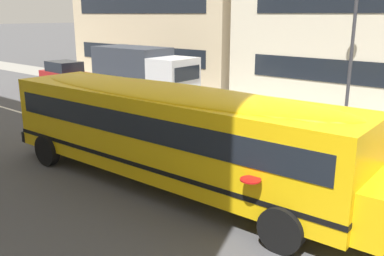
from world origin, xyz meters
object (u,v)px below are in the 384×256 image
Objects in this scene: box_truck at (143,72)px; street_lamp at (355,20)px; parked_car_red_by_lamppost at (66,74)px; school_bus at (175,129)px.

street_lamp is at bearing 9.17° from box_truck.
box_truck reaches higher than parked_car_red_by_lamppost.
parked_car_red_by_lamppost is 0.59× the size of street_lamp.
street_lamp is at bearing 10.81° from parked_car_red_by_lamppost.
box_truck reaches higher than school_bus.
school_bus is 2.02× the size of box_truck.
parked_car_red_by_lamppost is at bearing -178.61° from box_truck.
street_lamp is (17.21, 2.24, 3.47)m from parked_car_red_by_lamppost.
school_bus is 9.93m from street_lamp.
school_bus is 12.08m from box_truck.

